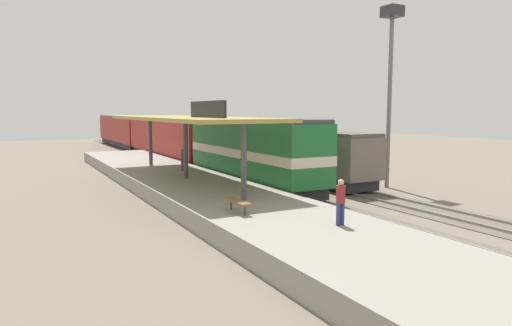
{
  "coord_description": "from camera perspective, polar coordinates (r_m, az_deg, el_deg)",
  "views": [
    {
      "loc": [
        -14.14,
        -27.03,
        5.09
      ],
      "look_at": [
        -1.38,
        -3.2,
        2.0
      ],
      "focal_mm": 32.35,
      "sensor_mm": 36.0,
      "label": 1
    }
  ],
  "objects": [
    {
      "name": "person_walking",
      "position": [
        32.61,
        -8.98,
        0.75
      ],
      "size": [
        0.34,
        0.34,
        1.71
      ],
      "color": "#663375",
      "rests_on": "platform"
    },
    {
      "name": "track_near",
      "position": [
        30.92,
        -0.54,
        -2.9
      ],
      "size": [
        3.2,
        110.0,
        0.16
      ],
      "color": "#5F5649",
      "rests_on": "ground"
    },
    {
      "name": "passenger_carriage_rear",
      "position": [
        67.39,
        -16.07,
        3.9
      ],
      "size": [
        2.9,
        20.0,
        4.24
      ],
      "color": "#28282D",
      "rests_on": "track_near"
    },
    {
      "name": "platform_bench",
      "position": [
        19.03,
        -2.27,
        -4.83
      ],
      "size": [
        0.44,
        1.7,
        0.5
      ],
      "color": "#333338",
      "rests_on": "platform"
    },
    {
      "name": "passenger_carriage_front",
      "position": [
        47.28,
        -10.73,
        3.04
      ],
      "size": [
        2.9,
        20.0,
        4.24
      ],
      "color": "#28282D",
      "rests_on": "track_near"
    },
    {
      "name": "light_mast",
      "position": [
        31.64,
        16.32,
        12.27
      ],
      "size": [
        1.1,
        1.1,
        11.7
      ],
      "color": "slate",
      "rests_on": "ground"
    },
    {
      "name": "station_canopy",
      "position": [
        28.58,
        -8.7,
        5.33
      ],
      "size": [
        5.2,
        18.0,
        4.7
      ],
      "color": "#47474C",
      "rests_on": "platform"
    },
    {
      "name": "platform",
      "position": [
        29.03,
        -8.62,
        -2.75
      ],
      "size": [
        6.0,
        44.0,
        0.9
      ],
      "primitive_type": "cube",
      "color": "gray",
      "rests_on": "ground"
    },
    {
      "name": "track_far",
      "position": [
        33.27,
        6.5,
        -2.27
      ],
      "size": [
        3.2,
        110.0,
        0.16
      ],
      "color": "#5F5649",
      "rests_on": "ground"
    },
    {
      "name": "locomotive",
      "position": [
        30.62,
        -0.55,
        1.5
      ],
      "size": [
        2.93,
        14.43,
        4.44
      ],
      "color": "#28282D",
      "rests_on": "track_near"
    },
    {
      "name": "person_waiting",
      "position": [
        17.09,
        10.42,
        -4.49
      ],
      "size": [
        0.34,
        0.34,
        1.71
      ],
      "color": "navy",
      "rests_on": "platform"
    },
    {
      "name": "freight_car",
      "position": [
        32.82,
        6.8,
        1.02
      ],
      "size": [
        2.8,
        12.0,
        3.54
      ],
      "color": "#28282D",
      "rests_on": "track_far"
    },
    {
      "name": "ground_plane",
      "position": [
        31.89,
        2.65,
        -2.67
      ],
      "size": [
        120.0,
        120.0,
        0.0
      ],
      "primitive_type": "plane",
      "color": "#706656"
    }
  ]
}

